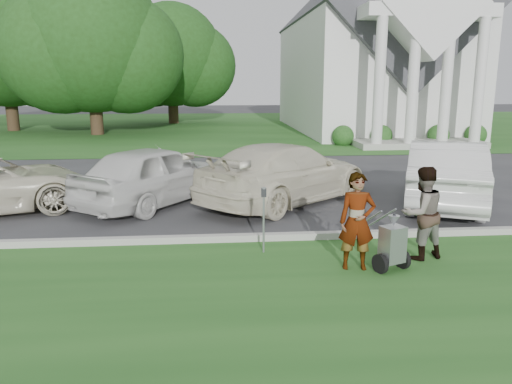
{
  "coord_description": "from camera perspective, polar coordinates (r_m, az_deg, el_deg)",
  "views": [
    {
      "loc": [
        -1.09,
        -8.99,
        3.14
      ],
      "look_at": [
        -0.3,
        0.0,
        1.14
      ],
      "focal_mm": 35.0,
      "sensor_mm": 36.0,
      "label": 1
    }
  ],
  "objects": [
    {
      "name": "ground",
      "position": [
        9.58,
        1.79,
        -6.62
      ],
      "size": [
        120.0,
        120.0,
        0.0
      ],
      "primitive_type": "plane",
      "color": "#333335",
      "rests_on": "ground"
    },
    {
      "name": "grass_strip",
      "position": [
        6.84,
        4.88,
        -14.78
      ],
      "size": [
        80.0,
        7.0,
        0.01
      ],
      "primitive_type": "cube",
      "color": "#214F1B",
      "rests_on": "ground"
    },
    {
      "name": "church_lawn",
      "position": [
        36.14,
        -3.33,
        7.5
      ],
      "size": [
        80.0,
        30.0,
        0.01
      ],
      "primitive_type": "cube",
      "color": "#214F1B",
      "rests_on": "ground"
    },
    {
      "name": "curb",
      "position": [
        10.08,
        1.43,
        -5.2
      ],
      "size": [
        80.0,
        0.18,
        0.15
      ],
      "primitive_type": "cube",
      "color": "#9E9E93",
      "rests_on": "ground"
    },
    {
      "name": "church",
      "position": [
        33.77,
        12.93,
        16.96
      ],
      "size": [
        9.19,
        19.0,
        24.1
      ],
      "color": "white",
      "rests_on": "ground"
    },
    {
      "name": "tree_left",
      "position": [
        31.8,
        -18.29,
        15.45
      ],
      "size": [
        10.63,
        8.4,
        9.71
      ],
      "color": "#332316",
      "rests_on": "ground"
    },
    {
      "name": "tree_far",
      "position": [
        36.44,
        -26.82,
        15.23
      ],
      "size": [
        11.64,
        9.2,
        10.73
      ],
      "color": "#332316",
      "rests_on": "ground"
    },
    {
      "name": "tree_back",
      "position": [
        39.12,
        -9.65,
        14.66
      ],
      "size": [
        9.61,
        7.6,
        8.89
      ],
      "color": "#332316",
      "rests_on": "ground"
    },
    {
      "name": "striping_cart",
      "position": [
        8.72,
        15.25,
        -5.9
      ],
      "size": [
        0.86,
        1.22,
        1.05
      ],
      "rotation": [
        0.0,
        0.0,
        0.39
      ],
      "color": "black",
      "rests_on": "ground"
    },
    {
      "name": "person_left",
      "position": [
        8.55,
        11.46,
        -3.41
      ],
      "size": [
        0.65,
        0.48,
        1.66
      ],
      "primitive_type": "imported",
      "rotation": [
        0.0,
        0.0,
        -0.14
      ],
      "color": "#999999",
      "rests_on": "ground"
    },
    {
      "name": "person_right",
      "position": [
        9.35,
        18.44,
        -2.38
      ],
      "size": [
        0.96,
        0.83,
        1.68
      ],
      "primitive_type": "imported",
      "rotation": [
        0.0,
        0.0,
        3.42
      ],
      "color": "#999999",
      "rests_on": "ground"
    },
    {
      "name": "parking_meter_near",
      "position": [
        9.18,
        0.88,
        -2.31
      ],
      "size": [
        0.09,
        0.08,
        1.26
      ],
      "color": "#96989E",
      "rests_on": "ground"
    },
    {
      "name": "car_b",
      "position": [
        13.17,
        -11.5,
        1.96
      ],
      "size": [
        4.21,
        4.83,
        1.57
      ],
      "primitive_type": "imported",
      "rotation": [
        0.0,
        0.0,
        2.52
      ],
      "color": "silver",
      "rests_on": "ground"
    },
    {
      "name": "car_c",
      "position": [
        13.16,
        3.37,
        2.19
      ],
      "size": [
        5.47,
        5.31,
        1.57
      ],
      "primitive_type": "imported",
      "rotation": [
        0.0,
        0.0,
        2.32
      ],
      "color": "beige",
      "rests_on": "ground"
    },
    {
      "name": "car_d",
      "position": [
        13.77,
        20.83,
        2.05
      ],
      "size": [
        3.68,
        5.34,
        1.67
      ],
      "primitive_type": "imported",
      "rotation": [
        0.0,
        0.0,
        2.72
      ],
      "color": "silver",
      "rests_on": "ground"
    }
  ]
}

